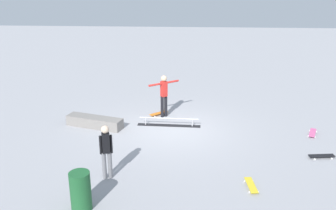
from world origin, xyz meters
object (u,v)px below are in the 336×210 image
Objects in this scene: loose_skateboard_black at (322,156)px; loose_skateboard_pink at (313,133)px; bystander_black_shirt at (106,149)px; skateboard_main at (159,113)px; skater_main at (164,93)px; loose_skateboard_yellow at (251,185)px; grind_rail at (169,122)px; skate_ledge at (95,122)px; trash_bin at (81,191)px.

loose_skateboard_black and loose_skateboard_pink have the same top height.
bystander_black_shirt reaches higher than loose_skateboard_black.
skateboard_main is 5.24m from bystander_black_shirt.
skater_main reaches higher than loose_skateboard_black.
loose_skateboard_pink is (-0.27, -1.83, 0.00)m from loose_skateboard_black.
loose_skateboard_pink is (-2.71, -3.71, 0.00)m from loose_skateboard_yellow.
skater_main reaches higher than skateboard_main.
bystander_black_shirt is 1.94× the size of loose_skateboard_yellow.
skater_main is 2.33× the size of skateboard_main.
skate_ledge is at bearing 7.74° from grind_rail.
loose_skateboard_yellow is at bearing -102.23° from skateboard_main.
loose_skateboard_black is at bearing -69.87° from skater_main.
skate_ledge is 2.66× the size of loose_skateboard_yellow.
skate_ledge is (2.78, 0.30, 0.06)m from grind_rail.
loose_skateboard_yellow is at bearing -163.66° from trash_bin.
skater_main reaches higher than skate_ledge.
skate_ledge is 2.92m from skater_main.
skate_ledge is at bearing 47.60° from loose_skateboard_yellow.
loose_skateboard_yellow is (-2.47, 4.21, -0.06)m from grind_rail.
bystander_black_shirt is at bearing -141.17° from skater_main.
skater_main reaches higher than bystander_black_shirt.
bystander_black_shirt is 4.03m from loose_skateboard_yellow.
bystander_black_shirt is 1.93× the size of loose_skateboard_black.
skate_ledge is 1.37× the size of bystander_black_shirt.
skateboard_main is 6.10m from loose_skateboard_yellow.
skater_main is 1.08× the size of bystander_black_shirt.
skater_main is 1.73× the size of trash_bin.
trash_bin reaches higher than loose_skateboard_pink.
loose_skateboard_yellow is at bearing 143.28° from skate_ledge.
grind_rail is 1.40× the size of skater_main.
trash_bin is (6.68, 3.12, 0.42)m from loose_skateboard_black.
skateboard_main is (-2.29, -1.41, -0.12)m from skate_ledge.
loose_skateboard_pink is 8.54m from trash_bin.
skateboard_main is at bearing 23.38° from loose_skateboard_yellow.
skater_main is at bearing 139.88° from loose_skateboard_black.
grind_rail is 1.10× the size of skate_ledge.
bystander_black_shirt reaches higher than skate_ledge.
grind_rail reaches higher than loose_skateboard_pink.
grind_rail reaches higher than loose_skateboard_yellow.
loose_skateboard_black is (-4.92, 2.34, -0.06)m from grind_rail.
trash_bin is at bearing 73.68° from grind_rail.
grind_rail is 1.31m from skater_main.
skate_ledge is 2.66× the size of loose_skateboard_pink.
trash_bin is (0.30, 1.48, -0.40)m from bystander_black_shirt.
trash_bin is at bearing 61.54° from bystander_black_shirt.
grind_rail is at bearing -112.26° from skater_main.
trash_bin reaches higher than grind_rail.
loose_skateboard_yellow is at bearing 159.59° from bystander_black_shirt.
loose_skateboard_pink is at bearing -41.88° from loose_skateboard_yellow.
skateboard_main is at bearing 139.76° from loose_skateboard_black.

